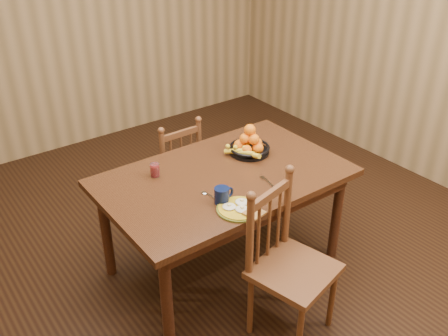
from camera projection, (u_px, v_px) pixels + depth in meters
room at (224, 88)px, 2.97m from camera, size 4.52×5.02×2.72m
dining_table at (224, 186)px, 3.31m from camera, size 1.60×1.00×0.75m
chair_far at (174, 170)px, 3.97m from camera, size 0.40×0.38×0.87m
chair_near at (288, 265)px, 2.90m from camera, size 0.53×0.52×0.98m
breakfast_plate at (240, 209)px, 2.90m from camera, size 0.26×0.29×0.04m
fork at (268, 182)px, 3.18m from camera, size 0.05×0.18×0.00m
spoon at (207, 194)px, 3.05m from camera, size 0.04×0.16×0.01m
coffee_mug at (222, 195)px, 2.96m from camera, size 0.13×0.09×0.10m
juice_glass at (155, 170)px, 3.23m from camera, size 0.06×0.06×0.09m
fruit_bowl at (249, 145)px, 3.49m from camera, size 0.32×0.32×0.22m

